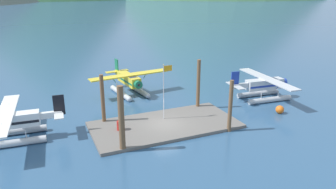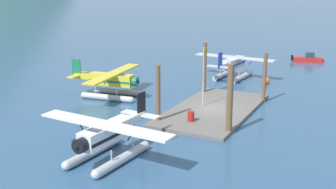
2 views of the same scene
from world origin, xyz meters
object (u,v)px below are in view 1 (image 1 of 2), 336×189
seaplane_white_port_fwd (11,124)px  mooring_buoy (280,109)px  flagpole (165,85)px  fuel_drum (120,125)px  seaplane_yellow_bow_centre (129,82)px  seaplane_silver_stbd_fwd (264,87)px

seaplane_white_port_fwd → mooring_buoy: bearing=-9.5°
flagpole → mooring_buoy: 13.18m
flagpole → mooring_buoy: bearing=-13.9°
fuel_drum → seaplane_yellow_bow_centre: 11.79m
flagpole → seaplane_silver_stbd_fwd: bearing=6.1°
seaplane_silver_stbd_fwd → fuel_drum: bearing=-172.9°
fuel_drum → seaplane_yellow_bow_centre: bearing=68.7°
mooring_buoy → seaplane_silver_stbd_fwd: 4.92m
seaplane_silver_stbd_fwd → seaplane_yellow_bow_centre: bearing=149.5°
fuel_drum → mooring_buoy: size_ratio=0.98×
mooring_buoy → seaplane_yellow_bow_centre: 18.56m
flagpole → fuel_drum: flagpole is taller
flagpole → seaplane_yellow_bow_centre: bearing=94.0°
seaplane_yellow_bow_centre → mooring_buoy: bearing=-45.2°
mooring_buoy → seaplane_white_port_fwd: (-26.59, 4.43, 1.13)m
mooring_buoy → flagpole: bearing=166.1°
mooring_buoy → seaplane_white_port_fwd: size_ratio=0.09×
seaplane_white_port_fwd → seaplane_silver_stbd_fwd: size_ratio=1.00×
seaplane_yellow_bow_centre → seaplane_silver_stbd_fwd: (14.60, -8.61, 0.00)m
mooring_buoy → seaplane_yellow_bow_centre: size_ratio=0.09×
flagpole → fuel_drum: 5.95m
seaplane_yellow_bow_centre → seaplane_white_port_fwd: size_ratio=1.00×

